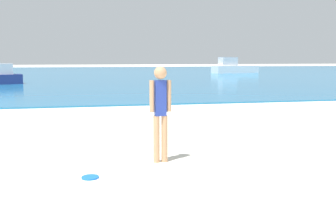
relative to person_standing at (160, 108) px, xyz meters
name	(u,v)px	position (x,y,z in m)	size (l,w,h in m)	color
water	(105,73)	(0.84, 37.72, -0.88)	(160.00, 60.00, 0.06)	#1E6B9E
person_standing	(160,108)	(0.00, 0.00, 0.00)	(0.37, 0.21, 1.61)	tan
frisbee	(90,177)	(-1.17, -0.67, -0.90)	(0.25, 0.25, 0.03)	blue
boat_far	(233,68)	(14.82, 34.60, -0.25)	(5.35, 2.51, 1.75)	white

